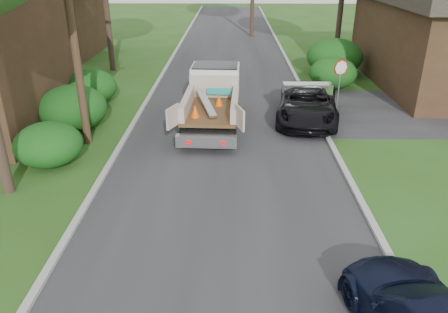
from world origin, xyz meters
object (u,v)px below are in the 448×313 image
utility_pole (69,6)px  black_pickup (308,103)px  house_left_far (43,12)px  stop_sign (340,74)px  flatbed_truck (214,94)px

utility_pole → black_pickup: (9.08, 2.83, -4.40)m
house_left_far → utility_pole: bearing=-64.8°
utility_pole → black_pickup: utility_pole is taller
house_left_far → stop_sign: bearing=-34.8°
stop_sign → utility_pole: utility_pole is taller
utility_pole → house_left_far: 18.93m
house_left_far → flatbed_truck: (12.91, -14.36, -1.81)m
stop_sign → house_left_far: bearing=145.2°
house_left_far → flatbed_truck: bearing=-48.0°
stop_sign → flatbed_truck: (-5.79, -1.36, -0.54)m
house_left_far → flatbed_truck: size_ratio=1.24×
house_left_far → black_pickup: size_ratio=1.37×
utility_pole → flatbed_truck: utility_pole is taller
stop_sign → utility_pole: 11.91m
stop_sign → house_left_far: house_left_far is taller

